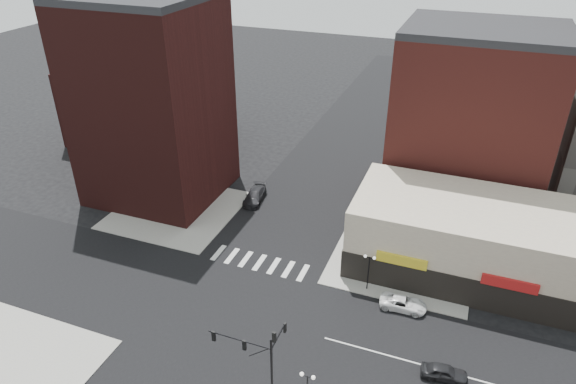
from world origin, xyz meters
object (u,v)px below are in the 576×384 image
(white_suv, at_px, (403,303))
(dark_sedan_east, at_px, (444,372))
(traffic_signal, at_px, (262,352))
(street_lamp_se_a, at_px, (307,383))
(street_lamp_ne, at_px, (369,264))
(dark_sedan_north, at_px, (255,196))

(white_suv, xyz_separation_m, dark_sedan_east, (4.67, -7.26, 0.03))
(traffic_signal, bearing_deg, white_suv, 58.75)
(traffic_signal, bearing_deg, street_lamp_se_a, -2.57)
(traffic_signal, relative_size, street_lamp_ne, 1.87)
(street_lamp_ne, xyz_separation_m, white_suv, (3.93, -1.50, -2.66))
(traffic_signal, height_order, white_suv, traffic_signal)
(street_lamp_se_a, xyz_separation_m, street_lamp_ne, (1.00, 16.00, 0.00))
(traffic_signal, relative_size, street_lamp_se_a, 1.87)
(street_lamp_se_a, bearing_deg, traffic_signal, 177.43)
(traffic_signal, distance_m, white_suv, 17.31)
(street_lamp_se_a, bearing_deg, white_suv, 71.21)
(dark_sedan_north, bearing_deg, white_suv, -39.71)
(dark_sedan_north, bearing_deg, dark_sedan_east, -45.87)
(street_lamp_se_a, distance_m, street_lamp_ne, 16.03)
(traffic_signal, relative_size, dark_sedan_east, 2.02)
(dark_sedan_north, bearing_deg, street_lamp_se_a, -66.44)
(dark_sedan_east, height_order, dark_sedan_north, dark_sedan_north)
(white_suv, distance_m, dark_sedan_north, 26.05)
(street_lamp_se_a, relative_size, white_suv, 0.92)
(street_lamp_se_a, height_order, dark_sedan_east, street_lamp_se_a)
(traffic_signal, xyz_separation_m, dark_sedan_east, (13.37, 7.07, -4.31))
(street_lamp_ne, distance_m, white_suv, 4.98)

